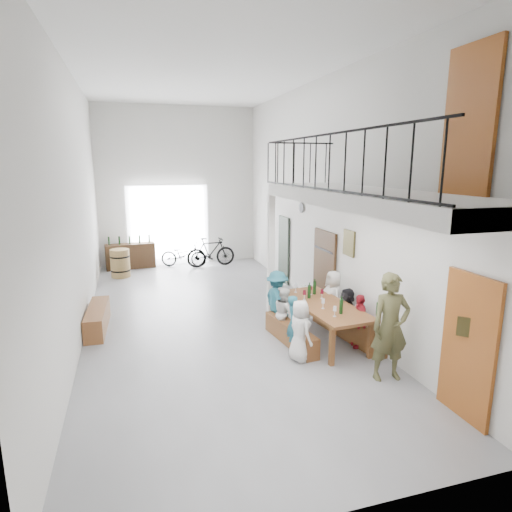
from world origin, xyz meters
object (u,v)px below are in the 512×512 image
object	(u,v)px
bench_inner	(291,334)
bicycle_near	(184,255)
tasting_table	(324,308)
serving_counter	(131,256)
side_bench	(97,319)
oak_barrel	(120,263)
host_standing	(390,327)

from	to	relation	value
bench_inner	bicycle_near	bearing A→B (deg)	92.38
tasting_table	bench_inner	distance (m)	0.85
bench_inner	serving_counter	size ratio (longest dim) A/B	1.09
side_bench	serving_counter	xyz separation A→B (m)	(0.75, 5.59, 0.18)
bench_inner	oak_barrel	size ratio (longest dim) A/B	1.98
bench_inner	host_standing	size ratio (longest dim) A/B	0.97
serving_counter	bicycle_near	distance (m)	1.81
bench_inner	oak_barrel	world-z (taller)	oak_barrel
oak_barrel	tasting_table	bearing A→B (deg)	-58.01
bench_inner	tasting_table	bearing A→B (deg)	-10.85
host_standing	side_bench	bearing A→B (deg)	148.09
bench_inner	serving_counter	bearing A→B (deg)	104.63
host_standing	tasting_table	bearing A→B (deg)	107.63
bench_inner	serving_counter	distance (m)	8.08
bench_inner	host_standing	xyz separation A→B (m)	(1.06, -1.78, 0.71)
tasting_table	serving_counter	size ratio (longest dim) A/B	1.50
side_bench	host_standing	bearing A→B (deg)	-37.44
side_bench	host_standing	world-z (taller)	host_standing
serving_counter	host_standing	distance (m)	10.15
side_bench	oak_barrel	bearing A→B (deg)	84.56
tasting_table	bench_inner	xyz separation A→B (m)	(-0.69, 0.04, -0.50)
bench_inner	serving_counter	world-z (taller)	serving_counter
oak_barrel	bicycle_near	bearing A→B (deg)	21.61
bench_inner	bicycle_near	xyz separation A→B (m)	(-1.22, 7.23, 0.22)
bench_inner	oak_barrel	xyz separation A→B (m)	(-3.33, 6.39, 0.24)
oak_barrel	bicycle_near	size ratio (longest dim) A/B	0.56
oak_barrel	serving_counter	world-z (taller)	oak_barrel
serving_counter	oak_barrel	bearing A→B (deg)	-112.29
serving_counter	bicycle_near	size ratio (longest dim) A/B	1.02
bicycle_near	bench_inner	bearing A→B (deg)	-149.33
side_bench	oak_barrel	xyz separation A→B (m)	(0.43, 4.48, 0.20)
oak_barrel	serving_counter	size ratio (longest dim) A/B	0.55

